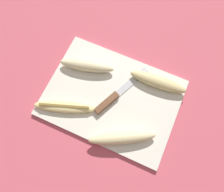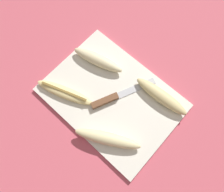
# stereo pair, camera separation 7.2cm
# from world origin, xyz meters

# --- Properties ---
(ground_plane) EXTENTS (4.00, 4.00, 0.00)m
(ground_plane) POSITION_xyz_m (0.00, 0.00, 0.00)
(ground_plane) COLOR #C65160
(cutting_board) EXTENTS (0.44, 0.32, 0.01)m
(cutting_board) POSITION_xyz_m (0.00, 0.00, 0.01)
(cutting_board) COLOR silver
(cutting_board) RESTS_ON ground_plane
(knife) EXTENTS (0.11, 0.22, 0.02)m
(knife) POSITION_xyz_m (0.00, -0.01, 0.02)
(knife) COLOR brown
(knife) RESTS_ON cutting_board
(banana_golden_short) EXTENTS (0.20, 0.11, 0.02)m
(banana_golden_short) POSITION_xyz_m (-0.12, -0.10, 0.02)
(banana_golden_short) COLOR #EDD689
(banana_golden_short) RESTS_ON cutting_board
(banana_spotted_left) EXTENTS (0.20, 0.05, 0.03)m
(banana_spotted_left) POSITION_xyz_m (0.12, 0.11, 0.03)
(banana_spotted_left) COLOR #DBC684
(banana_spotted_left) RESTS_ON cutting_board
(banana_soft_right) EXTENTS (0.20, 0.13, 0.03)m
(banana_soft_right) POSITION_xyz_m (0.08, -0.11, 0.03)
(banana_soft_right) COLOR beige
(banana_soft_right) RESTS_ON cutting_board
(banana_cream_curved) EXTENTS (0.19, 0.09, 0.04)m
(banana_cream_curved) POSITION_xyz_m (-0.12, 0.06, 0.03)
(banana_cream_curved) COLOR beige
(banana_cream_curved) RESTS_ON cutting_board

